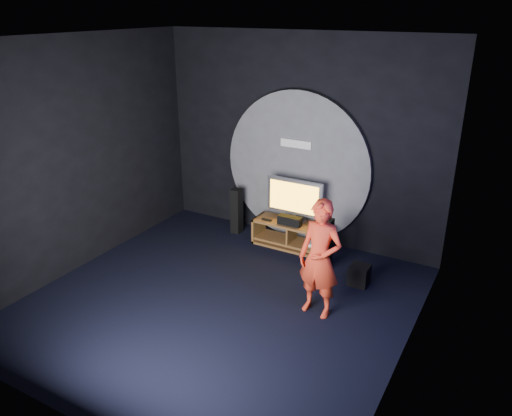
% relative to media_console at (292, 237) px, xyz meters
% --- Properties ---
extents(floor, '(5.00, 5.00, 0.00)m').
position_rel_media_console_xyz_m(floor, '(-0.14, -2.05, -0.20)').
color(floor, black).
rests_on(floor, ground).
extents(back_wall, '(5.00, 0.04, 3.50)m').
position_rel_media_console_xyz_m(back_wall, '(-0.14, 0.45, 1.55)').
color(back_wall, black).
rests_on(back_wall, ground).
extents(front_wall, '(5.00, 0.04, 3.50)m').
position_rel_media_console_xyz_m(front_wall, '(-0.14, -4.55, 1.55)').
color(front_wall, black).
rests_on(front_wall, ground).
extents(left_wall, '(0.04, 5.00, 3.50)m').
position_rel_media_console_xyz_m(left_wall, '(-2.64, -2.05, 1.55)').
color(left_wall, black).
rests_on(left_wall, ground).
extents(right_wall, '(0.04, 5.00, 3.50)m').
position_rel_media_console_xyz_m(right_wall, '(2.36, -2.05, 1.55)').
color(right_wall, black).
rests_on(right_wall, ground).
extents(ceiling, '(5.00, 5.00, 0.01)m').
position_rel_media_console_xyz_m(ceiling, '(-0.14, -2.05, 3.31)').
color(ceiling, black).
rests_on(ceiling, back_wall).
extents(wall_disc_panel, '(2.60, 0.11, 2.60)m').
position_rel_media_console_xyz_m(wall_disc_panel, '(-0.14, 0.39, 1.11)').
color(wall_disc_panel, '#515156').
rests_on(wall_disc_panel, ground).
extents(media_console, '(1.33, 0.45, 0.45)m').
position_rel_media_console_xyz_m(media_console, '(0.00, 0.00, 0.00)').
color(media_console, olive).
rests_on(media_console, ground).
extents(tv, '(0.98, 0.22, 0.75)m').
position_rel_media_console_xyz_m(tv, '(-0.01, 0.07, 0.66)').
color(tv, silver).
rests_on(tv, media_console).
extents(center_speaker, '(0.40, 0.15, 0.15)m').
position_rel_media_console_xyz_m(center_speaker, '(-0.01, -0.09, 0.33)').
color(center_speaker, black).
rests_on(center_speaker, media_console).
extents(remote, '(0.18, 0.05, 0.02)m').
position_rel_media_console_xyz_m(remote, '(-0.43, -0.12, 0.27)').
color(remote, black).
rests_on(remote, media_console).
extents(tower_speaker_left, '(0.17, 0.19, 0.83)m').
position_rel_media_console_xyz_m(tower_speaker_left, '(-1.14, 0.06, 0.22)').
color(tower_speaker_left, black).
rests_on(tower_speaker_left, ground).
extents(tower_speaker_right, '(0.17, 0.19, 0.83)m').
position_rel_media_console_xyz_m(tower_speaker_right, '(0.77, -0.41, 0.22)').
color(tower_speaker_right, black).
rests_on(tower_speaker_right, ground).
extents(subwoofer, '(0.28, 0.28, 0.31)m').
position_rel_media_console_xyz_m(subwoofer, '(1.40, -0.62, -0.04)').
color(subwoofer, black).
rests_on(subwoofer, ground).
extents(player, '(0.62, 0.44, 1.62)m').
position_rel_media_console_xyz_m(player, '(1.14, -1.59, 0.61)').
color(player, red).
rests_on(player, ground).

